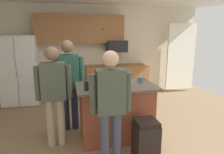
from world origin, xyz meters
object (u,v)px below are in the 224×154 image
Objects in this scene: person_guest_right at (111,103)px; refrigerator at (20,70)px; glass_short_whisky at (95,85)px; kitchen_island at (116,111)px; person_guest_by_door at (69,79)px; microwave_over_range at (117,46)px; person_guest_left at (54,91)px; glass_dark_ale at (95,82)px; mug_ceramic_white at (141,80)px; serving_tray at (119,83)px; glass_pilsner at (86,86)px; trash_bin at (146,139)px; tumbler_amber at (118,83)px; glass_stout_tall at (93,80)px.

refrigerator is at bearing 48.68° from person_guest_right.
kitchen_island is at bearing 27.94° from glass_short_whisky.
kitchen_island is 0.79× the size of person_guest_by_door.
person_guest_left is (-1.64, -2.44, -0.50)m from microwave_over_range.
person_guest_by_door reaches higher than glass_dark_ale.
mug_ceramic_white is at bearing -23.12° from person_guest_right.
serving_tray is at bearing -103.04° from microwave_over_range.
glass_pilsner is at bearing -113.52° from microwave_over_range.
microwave_over_range is 3.92× the size of glass_pilsner.
refrigerator is at bearing 120.23° from glass_pilsner.
trash_bin is at bearing -96.01° from microwave_over_range.
trash_bin is (-0.18, -0.75, -0.72)m from mug_ceramic_white.
refrigerator is at bearing 130.86° from kitchen_island.
tumbler_amber is (0.75, -0.72, 0.06)m from person_guest_by_door.
refrigerator is 1.31× the size of kitchen_island.
person_guest_left is at bearing -123.97° from microwave_over_range.
person_guest_right reaches higher than tumbler_amber.
microwave_over_range is at bearing 86.39° from mug_ceramic_white.
trash_bin is at bearing -50.83° from glass_stout_tall.
person_guest_by_door is 1.32m from mug_ceramic_white.
tumbler_amber is at bearing -150.70° from mug_ceramic_white.
glass_stout_tall is 0.33m from glass_short_whisky.
mug_ceramic_white is (0.82, 0.05, -0.03)m from glass_dark_ale.
trash_bin is (-0.33, -3.11, -1.15)m from microwave_over_range.
refrigerator is 2.90m from glass_pilsner.
mug_ceramic_white is at bearing 6.71° from kitchen_island.
refrigerator reaches higher than person_guest_left.
person_guest_right reaches higher than mug_ceramic_white.
person_guest_by_door is 0.81m from glass_short_whisky.
glass_dark_ale is (0.67, 0.04, 0.10)m from person_guest_left.
refrigerator is at bearing 137.60° from mug_ceramic_white.
glass_short_whisky and glass_pilsner have the same top height.
refrigerator is 4.03× the size of serving_tray.
person_guest_by_door is at bearing -56.02° from refrigerator.
serving_tray reaches higher than trash_bin.
serving_tray is (2.05, -2.25, 0.11)m from refrigerator.
kitchen_island is 0.91m from person_guest_right.
glass_pilsner is (-1.14, -2.62, -0.40)m from microwave_over_range.
trash_bin is (0.64, -0.71, -0.75)m from glass_dark_ale.
microwave_over_range is 2.41m from person_guest_by_door.
refrigerator is 3.32m from mug_ceramic_white.
kitchen_island is 7.98× the size of tumbler_amber.
glass_short_whisky is at bearing -91.42° from glass_stout_tall.
person_guest_by_door reaches higher than glass_pilsner.
glass_stout_tall is (-0.38, 0.13, 0.55)m from kitchen_island.
glass_short_whisky is (-1.01, -2.62, -0.40)m from microwave_over_range.
person_guest_by_door reaches higher than glass_short_whisky.
tumbler_amber reaches higher than kitchen_island.
person_guest_by_door is at bearing 151.32° from serving_tray.
glass_stout_tall reaches higher than mug_ceramic_white.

